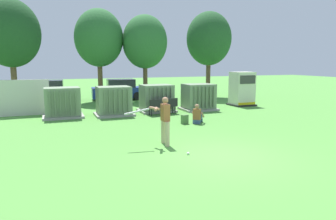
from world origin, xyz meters
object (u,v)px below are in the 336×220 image
at_px(generator_enclosure, 242,89).
at_px(batter, 164,118).
at_px(parked_car_leftmost, 47,92).
at_px(park_bench, 163,105).
at_px(sports_ball, 188,153).
at_px(parked_car_left_of_center, 120,90).
at_px(transformer_west, 63,103).
at_px(backpack, 185,119).
at_px(seated_spectator, 197,116).
at_px(transformer_mid_east, 157,99).
at_px(transformer_mid_west, 114,101).
at_px(transformer_east, 198,97).

height_order(generator_enclosure, batter, generator_enclosure).
bearing_deg(parked_car_leftmost, batter, -74.76).
bearing_deg(park_bench, sports_ball, -104.22).
bearing_deg(parked_car_left_of_center, transformer_west, -124.23).
distance_m(generator_enclosure, backpack, 7.71).
height_order(transformer_west, parked_car_left_of_center, same).
bearing_deg(batter, seated_spectator, 46.75).
relative_size(transformer_mid_east, generator_enclosure, 0.91).
bearing_deg(transformer_mid_west, batter, -86.29).
height_order(seated_spectator, parked_car_left_of_center, parked_car_left_of_center).
distance_m(generator_enclosure, batter, 11.42).
relative_size(transformer_east, backpack, 4.77).
bearing_deg(parked_car_leftmost, transformer_east, -40.92).
distance_m(transformer_west, park_bench, 5.47).
height_order(park_bench, seated_spectator, seated_spectator).
bearing_deg(seated_spectator, park_bench, 103.71).
distance_m(batter, backpack, 3.99).
xyz_separation_m(transformer_east, sports_ball, (-4.54, -8.25, -0.74)).
bearing_deg(transformer_mid_west, transformer_east, 0.12).
relative_size(transformer_mid_west, batter, 1.21).
bearing_deg(transformer_mid_east, seated_spectator, -80.35).
bearing_deg(transformer_west, generator_enclosure, 1.90).
bearing_deg(batter, parked_car_left_of_center, 84.12).
bearing_deg(seated_spectator, transformer_west, 145.90).
distance_m(seated_spectator, parked_car_left_of_center, 10.92).
height_order(sports_ball, parked_car_leftmost, parked_car_leftmost).
distance_m(park_bench, sports_ball, 7.66).
xyz_separation_m(transformer_east, park_bench, (-2.66, -0.83, -0.25)).
bearing_deg(backpack, sports_ball, -112.93).
xyz_separation_m(transformer_east, batter, (-4.85, -6.83, 0.19)).
bearing_deg(transformer_mid_east, sports_ball, -102.44).
distance_m(transformer_mid_west, seated_spectator, 5.03).
relative_size(park_bench, parked_car_left_of_center, 0.43).
relative_size(sports_ball, parked_car_left_of_center, 0.02).
height_order(generator_enclosure, park_bench, generator_enclosure).
xyz_separation_m(transformer_mid_east, sports_ball, (-1.90, -8.59, -0.74)).
xyz_separation_m(generator_enclosure, seated_spectator, (-5.64, -4.48, -0.76)).
relative_size(transformer_mid_west, backpack, 4.77).
xyz_separation_m(transformer_mid_west, transformer_mid_east, (2.65, 0.35, 0.00)).
bearing_deg(park_bench, parked_car_left_of_center, 95.51).
bearing_deg(generator_enclosure, transformer_mid_west, -175.24).
bearing_deg(sports_ball, transformer_mid_west, 95.26).
bearing_deg(seated_spectator, backpack, 170.14).
distance_m(transformer_mid_west, sports_ball, 8.30).
relative_size(transformer_east, seated_spectator, 2.18).
bearing_deg(backpack, transformer_mid_east, 90.82).
height_order(park_bench, batter, batter).
distance_m(transformer_mid_east, batter, 7.51).
bearing_deg(transformer_east, generator_enclosure, 11.29).
xyz_separation_m(seated_spectator, parked_car_leftmost, (-6.84, 11.37, 0.38)).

